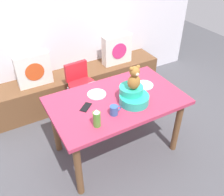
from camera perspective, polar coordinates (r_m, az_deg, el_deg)
name	(u,v)px	position (r m, az deg, el deg)	size (l,w,h in m)	color
ground_plane	(116,148)	(3.02, 0.95, -11.62)	(8.00, 8.00, 0.00)	#4C4C51
back_wall	(62,8)	(3.48, -11.52, 19.83)	(4.40, 0.10, 2.60)	silver
window_bench	(77,86)	(3.69, -8.15, 2.77)	(2.60, 0.44, 0.46)	brown
pillow_floral_left	(33,70)	(3.32, -17.85, 6.33)	(0.44, 0.15, 0.44)	white
pillow_floral_right	(117,49)	(3.71, 1.14, 11.26)	(0.44, 0.15, 0.44)	white
dining_table	(117,107)	(2.59, 1.08, -2.11)	(1.38, 0.84, 0.74)	#B73351
highchair	(82,85)	(3.16, -7.11, 2.94)	(0.34, 0.47, 0.79)	red
infant_seat_teal	(133,96)	(2.46, 4.92, 0.50)	(0.30, 0.33, 0.16)	#28B999
teddy_bear	(134,78)	(2.34, 5.19, 4.60)	(0.13, 0.12, 0.25)	#9B682D
ketchup_bottle	(97,118)	(2.16, -3.57, -4.72)	(0.07, 0.07, 0.18)	#4C8C33
coffee_mug	(114,110)	(2.30, 0.50, -2.85)	(0.12, 0.08, 0.09)	#335999
dinner_plate_near	(97,94)	(2.59, -3.59, 0.89)	(0.20, 0.20, 0.01)	white
dinner_plate_far	(144,85)	(2.76, 7.52, 3.00)	(0.20, 0.20, 0.01)	white
cell_phone	(86,107)	(2.43, -6.10, -2.12)	(0.07, 0.14, 0.01)	black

